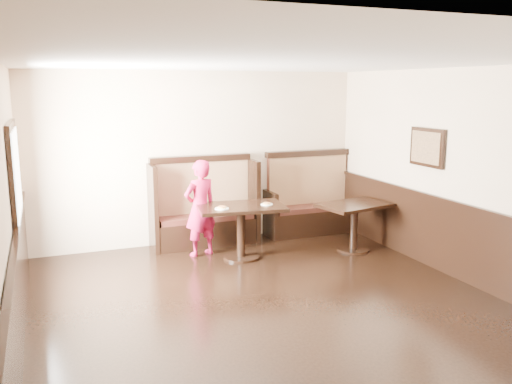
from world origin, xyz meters
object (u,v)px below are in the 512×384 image
booth_main (204,212)px  booth_neighbor (310,206)px  table_main (241,218)px  table_neighbor (354,215)px  child (200,208)px

booth_main → booth_neighbor: 1.95m
booth_main → booth_neighbor: size_ratio=1.06×
table_main → table_neighbor: size_ratio=1.14×
booth_neighbor → child: child is taller
table_neighbor → child: bearing=152.6°
booth_main → table_neighbor: (2.09, -1.24, 0.04)m
booth_main → table_main: 1.00m
table_main → child: 0.65m
booth_neighbor → booth_main: bearing=179.9°
table_main → child: bearing=152.2°
booth_main → table_neighbor: 2.43m
booth_main → table_neighbor: booth_main is taller
booth_main → table_main: size_ratio=1.27×
child → booth_main: bearing=-128.0°
booth_main → child: 0.65m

